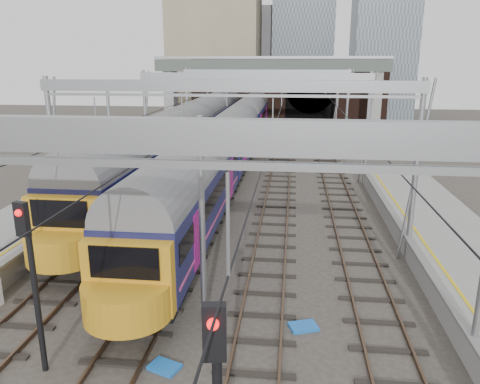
# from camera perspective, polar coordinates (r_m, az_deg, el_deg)

# --- Properties ---
(ground) EXTENTS (160.00, 160.00, 0.00)m
(ground) POSITION_cam_1_polar(r_m,az_deg,el_deg) (15.34, -5.84, -18.62)
(ground) COLOR #38332D
(ground) RESTS_ON ground
(tracks) EXTENTS (14.40, 80.00, 0.22)m
(tracks) POSITION_cam_1_polar(r_m,az_deg,el_deg) (28.82, 0.45, -1.73)
(tracks) COLOR #4C3828
(tracks) RESTS_ON ground
(overhead_line) EXTENTS (16.80, 80.00, 8.00)m
(overhead_line) POSITION_cam_1_polar(r_m,az_deg,el_deg) (34.03, 1.66, 12.16)
(overhead_line) COLOR gray
(overhead_line) RESTS_ON ground
(retaining_wall) EXTENTS (28.00, 2.75, 9.00)m
(retaining_wall) POSITION_cam_1_polar(r_m,az_deg,el_deg) (64.45, 5.28, 11.72)
(retaining_wall) COLOR black
(retaining_wall) RESTS_ON ground
(overbridge) EXTENTS (28.00, 3.00, 9.25)m
(overbridge) POSITION_cam_1_polar(r_m,az_deg,el_deg) (58.45, 3.79, 14.25)
(overbridge) COLOR gray
(overbridge) RESTS_ON ground
(city_skyline) EXTENTS (37.50, 27.50, 60.00)m
(city_skyline) POSITION_cam_1_polar(r_m,az_deg,el_deg) (83.28, 6.84, 21.34)
(city_skyline) COLOR tan
(city_skyline) RESTS_ON ground
(train_main) EXTENTS (2.93, 67.65, 4.99)m
(train_main) POSITION_cam_1_polar(r_m,az_deg,el_deg) (46.89, 0.47, 8.19)
(train_main) COLOR black
(train_main) RESTS_ON ground
(train_second) EXTENTS (3.12, 72.02, 5.26)m
(train_second) POSITION_cam_1_polar(r_m,az_deg,el_deg) (53.39, -3.16, 9.20)
(train_second) COLOR black
(train_second) RESTS_ON ground
(signal_near_left) EXTENTS (0.39, 0.48, 5.13)m
(signal_near_left) POSITION_cam_1_polar(r_m,az_deg,el_deg) (13.97, -24.11, -8.53)
(signal_near_left) COLOR black
(signal_near_left) RESTS_ON ground
(equip_cover_a) EXTENTS (1.04, 0.89, 0.10)m
(equip_cover_a) POSITION_cam_1_polar(r_m,az_deg,el_deg) (14.66, -9.20, -20.31)
(equip_cover_a) COLOR blue
(equip_cover_a) RESTS_ON ground
(equip_cover_b) EXTENTS (0.89, 0.72, 0.09)m
(equip_cover_b) POSITION_cam_1_polar(r_m,az_deg,el_deg) (19.48, -8.01, -10.63)
(equip_cover_b) COLOR blue
(equip_cover_b) RESTS_ON ground
(equip_cover_c) EXTENTS (1.08, 0.91, 0.11)m
(equip_cover_c) POSITION_cam_1_polar(r_m,az_deg,el_deg) (16.42, 7.72, -15.94)
(equip_cover_c) COLOR blue
(equip_cover_c) RESTS_ON ground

